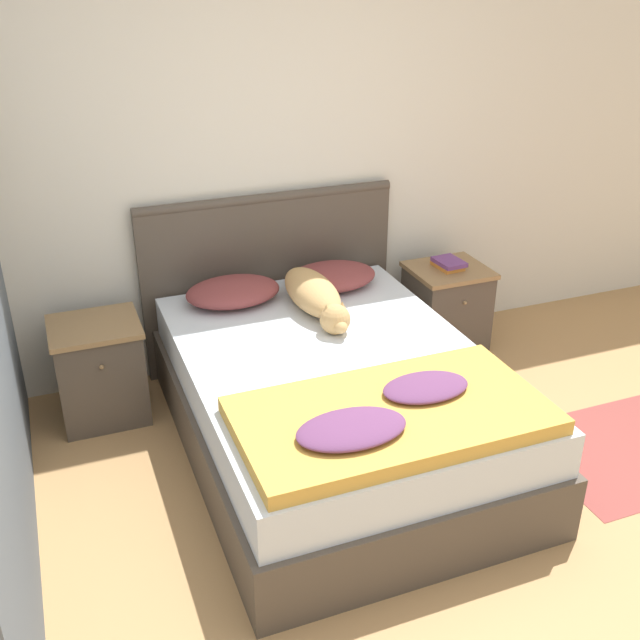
% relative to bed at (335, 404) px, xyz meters
% --- Properties ---
extents(ground_plane, '(16.00, 16.00, 0.00)m').
position_rel_bed_xyz_m(ground_plane, '(-0.14, -1.02, -0.27)').
color(ground_plane, tan).
extents(wall_back, '(9.00, 0.06, 2.55)m').
position_rel_bed_xyz_m(wall_back, '(-0.14, 1.11, 1.01)').
color(wall_back, silver).
rests_on(wall_back, ground_plane).
extents(bed, '(1.45, 2.03, 0.54)m').
position_rel_bed_xyz_m(bed, '(0.00, 0.00, 0.00)').
color(bed, '#4C4238').
rests_on(bed, ground_plane).
extents(headboard, '(1.53, 0.06, 1.06)m').
position_rel_bed_xyz_m(headboard, '(-0.00, 1.04, 0.29)').
color(headboard, '#4C4238').
rests_on(headboard, ground_plane).
extents(nightstand_left, '(0.47, 0.43, 0.56)m').
position_rel_bed_xyz_m(nightstand_left, '(-1.06, 0.74, 0.02)').
color(nightstand_left, '#4C4238').
rests_on(nightstand_left, ground_plane).
extents(nightstand_right, '(0.47, 0.43, 0.56)m').
position_rel_bed_xyz_m(nightstand_right, '(1.06, 0.74, 0.02)').
color(nightstand_right, '#4C4238').
rests_on(nightstand_right, ground_plane).
extents(pillow_left, '(0.53, 0.38, 0.13)m').
position_rel_bed_xyz_m(pillow_left, '(-0.30, 0.77, 0.34)').
color(pillow_left, brown).
rests_on(pillow_left, bed).
extents(pillow_right, '(0.53, 0.38, 0.13)m').
position_rel_bed_xyz_m(pillow_right, '(0.30, 0.77, 0.34)').
color(pillow_right, brown).
rests_on(pillow_right, bed).
extents(quilt, '(1.30, 0.70, 0.12)m').
position_rel_bed_xyz_m(quilt, '(-0.01, -0.62, 0.32)').
color(quilt, gold).
rests_on(quilt, bed).
extents(dog, '(0.24, 0.83, 0.18)m').
position_rel_bed_xyz_m(dog, '(0.09, 0.52, 0.36)').
color(dog, tan).
rests_on(dog, bed).
extents(book_stack, '(0.16, 0.21, 0.05)m').
position_rel_bed_xyz_m(book_stack, '(1.06, 0.75, 0.32)').
color(book_stack, orange).
rests_on(book_stack, nightstand_right).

